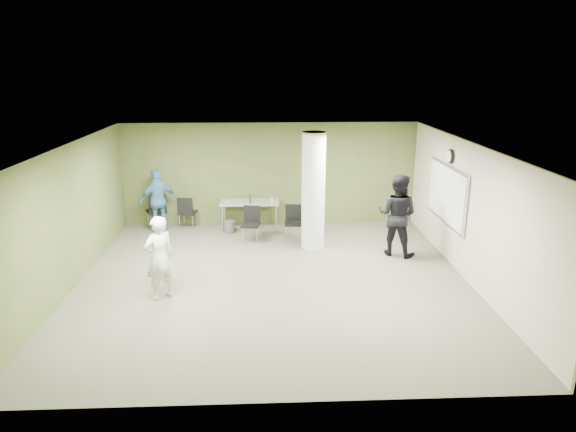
{
  "coord_description": "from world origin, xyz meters",
  "views": [
    {
      "loc": [
        -0.14,
        -9.79,
        4.3
      ],
      "look_at": [
        0.35,
        1.0,
        1.09
      ],
      "focal_mm": 32.0,
      "sensor_mm": 36.0,
      "label": 1
    }
  ],
  "objects_px": {
    "chair_back_left": "(157,209)",
    "man_black": "(397,215)",
    "woman_white": "(159,258)",
    "man_blue": "(158,201)",
    "folding_table": "(250,203)"
  },
  "relations": [
    {
      "from": "folding_table",
      "to": "man_blue",
      "type": "xyz_separation_m",
      "value": [
        -2.4,
        -0.14,
        0.14
      ]
    },
    {
      "from": "chair_back_left",
      "to": "woman_white",
      "type": "distance_m",
      "value": 4.41
    },
    {
      "from": "chair_back_left",
      "to": "woman_white",
      "type": "bearing_deg",
      "value": 78.26
    },
    {
      "from": "man_black",
      "to": "man_blue",
      "type": "distance_m",
      "value": 6.18
    },
    {
      "from": "folding_table",
      "to": "man_black",
      "type": "relative_size",
      "value": 0.83
    },
    {
      "from": "woman_white",
      "to": "folding_table",
      "type": "bearing_deg",
      "value": -150.61
    },
    {
      "from": "man_blue",
      "to": "woman_white",
      "type": "bearing_deg",
      "value": 73.39
    },
    {
      "from": "chair_back_left",
      "to": "man_black",
      "type": "bearing_deg",
      "value": 136.37
    },
    {
      "from": "man_blue",
      "to": "folding_table",
      "type": "bearing_deg",
      "value": 155.56
    },
    {
      "from": "folding_table",
      "to": "woman_white",
      "type": "distance_m",
      "value": 4.57
    },
    {
      "from": "folding_table",
      "to": "man_black",
      "type": "xyz_separation_m",
      "value": [
        3.45,
        -2.13,
        0.26
      ]
    },
    {
      "from": "man_black",
      "to": "man_blue",
      "type": "relative_size",
      "value": 1.14
    },
    {
      "from": "folding_table",
      "to": "woman_white",
      "type": "relative_size",
      "value": 0.97
    },
    {
      "from": "folding_table",
      "to": "woman_white",
      "type": "height_order",
      "value": "woman_white"
    },
    {
      "from": "folding_table",
      "to": "man_blue",
      "type": "distance_m",
      "value": 2.41
    }
  ]
}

